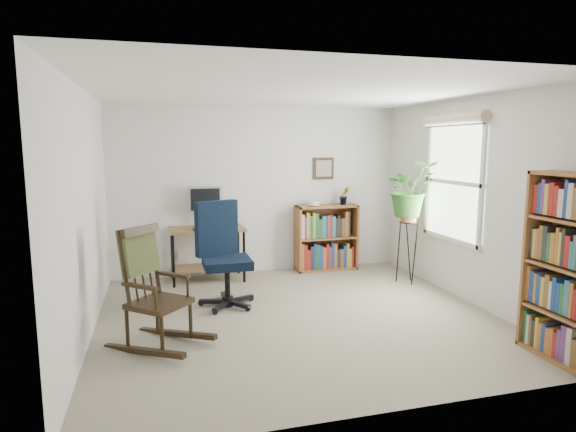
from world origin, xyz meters
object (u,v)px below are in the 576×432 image
object	(u,v)px
office_chair	(227,254)
rocking_chair	(159,287)
tall_bookshelf	(566,268)
low_bookshelf	(326,238)
desk	(208,254)

from	to	relation	value
office_chair	rocking_chair	xyz separation A→B (m)	(-0.76, -0.96, -0.05)
tall_bookshelf	low_bookshelf	bearing A→B (deg)	105.38
rocking_chair	tall_bookshelf	world-z (taller)	tall_bookshelf
office_chair	rocking_chair	distance (m)	1.23
desk	rocking_chair	size ratio (longest dim) A/B	0.89
desk	tall_bookshelf	world-z (taller)	tall_bookshelf
desk	low_bookshelf	bearing A→B (deg)	3.87
desk	office_chair	size ratio (longest dim) A/B	0.83
office_chair	low_bookshelf	bearing A→B (deg)	17.49
low_bookshelf	tall_bookshelf	xyz separation A→B (m)	(0.94, -3.42, 0.33)
rocking_chair	tall_bookshelf	bearing A→B (deg)	-66.91
office_chair	low_bookshelf	xyz separation A→B (m)	(1.67, 1.27, -0.13)
office_chair	rocking_chair	size ratio (longest dim) A/B	1.08
low_bookshelf	tall_bookshelf	bearing A→B (deg)	-74.62
rocking_chair	tall_bookshelf	distance (m)	3.58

